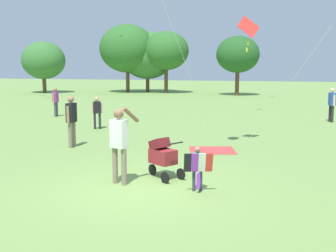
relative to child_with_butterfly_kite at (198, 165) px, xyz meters
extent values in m
plane|color=#75994C|center=(-1.35, -0.09, -0.61)|extent=(120.00, 120.00, 0.00)
cylinder|color=brown|center=(-20.16, 27.58, 0.10)|extent=(0.36, 0.36, 1.44)
ellipsoid|color=#387033|center=(-20.16, 27.58, 2.53)|extent=(4.27, 3.84, 3.63)
cylinder|color=brown|center=(-12.49, 30.18, 0.42)|extent=(0.36, 0.36, 2.08)
ellipsoid|color=#2D6628|center=(-12.49, 30.18, 3.67)|extent=(5.51, 4.96, 4.68)
cylinder|color=brown|center=(-10.76, 31.26, 0.11)|extent=(0.36, 0.36, 1.44)
ellipsoid|color=#387033|center=(-10.76, 31.26, 3.01)|extent=(5.47, 4.92, 4.65)
cylinder|color=brown|center=(-8.57, 30.22, 0.54)|extent=(0.36, 0.36, 2.30)
ellipsoid|color=#2D6628|center=(-8.57, 30.22, 3.43)|extent=(4.36, 3.92, 3.70)
cylinder|color=brown|center=(-1.65, 28.81, 0.44)|extent=(0.36, 0.36, 2.11)
ellipsoid|color=#235623|center=(-1.65, 28.81, 3.02)|extent=(3.82, 3.44, 3.25)
cylinder|color=#33384C|center=(0.06, 0.06, -0.36)|extent=(0.07, 0.07, 0.50)
cylinder|color=#33384C|center=(-0.09, 0.01, -0.36)|extent=(0.07, 0.07, 0.50)
cube|color=#2D8C4C|center=(-0.01, 0.03, 0.07)|extent=(0.25, 0.19, 0.38)
cylinder|color=#A37556|center=(0.12, 0.07, 0.05)|extent=(0.05, 0.05, 0.33)
cylinder|color=#A37556|center=(-0.14, 0.00, 0.05)|extent=(0.05, 0.05, 0.33)
sphere|color=#A37556|center=(-0.01, 0.03, 0.34)|extent=(0.13, 0.13, 0.13)
cube|color=red|center=(0.27, -0.07, 0.09)|extent=(0.20, 0.20, 0.44)
cube|color=white|center=(0.12, -0.12, 0.09)|extent=(0.20, 0.20, 0.44)
cube|color=purple|center=(-0.04, -0.16, 0.09)|extent=(0.20, 0.20, 0.44)
cube|color=black|center=(-0.19, -0.21, 0.09)|extent=(0.20, 0.20, 0.44)
cube|color=purple|center=(0.05, -0.16, -0.32)|extent=(0.08, 0.03, 0.36)
cylinder|color=#7F705B|center=(-2.04, 0.17, -0.17)|extent=(0.13, 0.13, 0.89)
cylinder|color=#7F705B|center=(-1.78, 0.07, -0.17)|extent=(0.13, 0.13, 0.89)
cube|color=silver|center=(-1.91, 0.12, 0.61)|extent=(0.45, 0.36, 0.67)
cylinder|color=brown|center=(-2.13, 0.21, 0.56)|extent=(0.10, 0.10, 0.59)
cylinder|color=brown|center=(-1.63, 0.17, 1.06)|extent=(0.28, 0.54, 0.42)
sphere|color=brown|center=(-1.91, 0.12, 1.08)|extent=(0.23, 0.23, 0.23)
cylinder|color=black|center=(-1.38, 1.10, -0.47)|extent=(0.25, 0.19, 0.28)
cylinder|color=black|center=(-0.87, 0.44, -0.47)|extent=(0.25, 0.19, 0.28)
cylinder|color=black|center=(-0.58, 0.87, -0.47)|extent=(0.25, 0.19, 0.28)
cube|color=maroon|center=(-1.04, 0.87, -0.05)|extent=(0.78, 0.73, 0.36)
cube|color=maroon|center=(-1.14, 0.94, 0.25)|extent=(0.58, 0.58, 0.35)
cylinder|color=black|center=(-0.66, 0.61, 0.35)|extent=(0.30, 0.42, 0.04)
cylinder|color=silver|center=(-0.82, 2.01, 2.50)|extent=(1.69, 3.49, 6.24)
cube|color=red|center=(0.67, 5.67, 3.47)|extent=(0.73, 0.47, 0.77)
cube|color=yellow|center=(0.68, 5.69, 2.92)|extent=(0.05, 0.08, 0.14)
cube|color=yellow|center=(0.65, 5.64, 2.70)|extent=(0.07, 0.09, 0.14)
cylinder|color=silver|center=(1.89, 4.85, 1.34)|extent=(2.45, 1.64, 3.92)
cylinder|color=#7F705B|center=(-5.07, 4.01, -0.18)|extent=(0.13, 0.13, 0.87)
cylinder|color=#7F705B|center=(-5.07, 3.74, -0.18)|extent=(0.13, 0.13, 0.87)
cube|color=black|center=(-5.07, 3.88, 0.58)|extent=(0.24, 0.38, 0.65)
cylinder|color=#A37556|center=(-5.07, 4.12, 0.54)|extent=(0.09, 0.09, 0.58)
cylinder|color=#A37556|center=(-5.07, 3.64, 0.54)|extent=(0.09, 0.09, 0.58)
sphere|color=#A37556|center=(-5.07, 3.88, 1.04)|extent=(0.23, 0.23, 0.23)
cylinder|color=#232328|center=(4.30, 12.80, -0.20)|extent=(0.12, 0.12, 0.82)
cylinder|color=#232328|center=(4.39, 12.55, -0.20)|extent=(0.12, 0.12, 0.82)
cube|color=#284CA8|center=(4.34, 12.68, 0.52)|extent=(0.33, 0.41, 0.62)
cylinder|color=beige|center=(4.27, 12.89, 0.47)|extent=(0.09, 0.09, 0.55)
cylinder|color=beige|center=(4.42, 12.46, 0.47)|extent=(0.09, 0.09, 0.55)
sphere|color=beige|center=(4.34, 12.68, 0.95)|extent=(0.21, 0.21, 0.21)
cylinder|color=#4C4C51|center=(-9.83, 11.41, -0.23)|extent=(0.11, 0.11, 0.77)
cylinder|color=#4C4C51|center=(-9.81, 11.17, -0.23)|extent=(0.11, 0.11, 0.77)
cube|color=purple|center=(-9.82, 11.29, 0.45)|extent=(0.24, 0.35, 0.58)
cylinder|color=#A37556|center=(-9.84, 11.50, 0.41)|extent=(0.08, 0.08, 0.52)
cylinder|color=#A37556|center=(-9.81, 11.08, 0.41)|extent=(0.08, 0.08, 0.52)
sphere|color=#A37556|center=(-9.82, 11.29, 0.86)|extent=(0.20, 0.20, 0.20)
cylinder|color=#232328|center=(-5.79, 7.87, -0.27)|extent=(0.10, 0.10, 0.70)
cylinder|color=#232328|center=(-5.97, 7.77, -0.27)|extent=(0.10, 0.10, 0.70)
cube|color=black|center=(-5.88, 7.82, 0.34)|extent=(0.36, 0.32, 0.52)
cylinder|color=tan|center=(-5.72, 7.91, 0.31)|extent=(0.08, 0.08, 0.46)
cylinder|color=tan|center=(-6.04, 7.72, 0.31)|extent=(0.08, 0.08, 0.46)
sphere|color=tan|center=(-5.88, 7.82, 0.71)|extent=(0.18, 0.18, 0.18)
cube|color=#CC3D3D|center=(-0.32, 4.51, -0.61)|extent=(1.74, 1.60, 0.02)
camera|label=1|loc=(1.60, -8.97, 2.25)|focal=44.63mm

